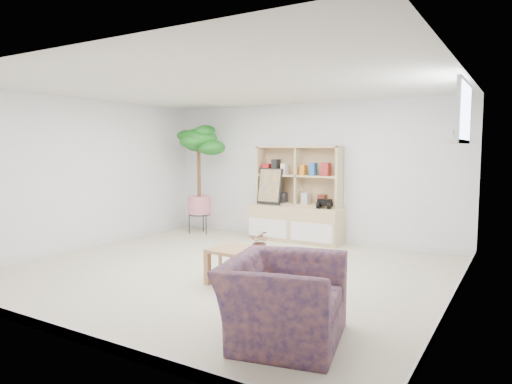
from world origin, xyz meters
The scene contains 14 objects.
floor centered at (0.00, 0.00, 0.00)m, with size 5.50×5.00×0.01m, color beige.
ceiling centered at (0.00, 0.00, 2.40)m, with size 5.50×5.00×0.01m, color silver.
walls centered at (0.00, 0.00, 1.20)m, with size 5.51×5.01×2.40m.
baseboard centered at (0.00, 0.00, 0.05)m, with size 5.50×5.00×0.10m, color silver, non-canonical shape.
window centered at (2.73, 0.60, 2.00)m, with size 0.10×0.98×0.68m, color silver, non-canonical shape.
window_sill centered at (2.67, 0.60, 1.68)m, with size 0.14×1.00×0.04m, color silver.
storage_unit centered at (-0.09, 2.24, 0.83)m, with size 1.65×0.56×1.65m, color tan, non-canonical shape.
poster centered at (-0.56, 2.16, 0.94)m, with size 0.46×0.11×0.64m, color yellow, non-canonical shape.
toy_truck centered at (0.48, 2.15, 0.71)m, with size 0.33×0.23×0.17m, color black, non-canonical shape.
coffee_table centered at (0.65, -0.42, 0.21)m, with size 1.03×0.56×0.42m, color #9B5D39, non-canonical shape.
table_plant centered at (0.79, -0.48, 0.56)m, with size 0.24×0.21×0.27m, color #296234.
floor_tree centered at (-1.98, 1.96, 1.03)m, with size 0.76×0.76×2.06m, color #135C1C, non-canonical shape.
armchair centered at (1.64, -1.56, 0.39)m, with size 1.06×0.92×0.78m, color #101647.
sill_plant centered at (2.67, 0.70, 1.82)m, with size 0.14×0.11×0.25m, color #135C1C.
Camera 1 is at (3.35, -4.86, 1.60)m, focal length 32.00 mm.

